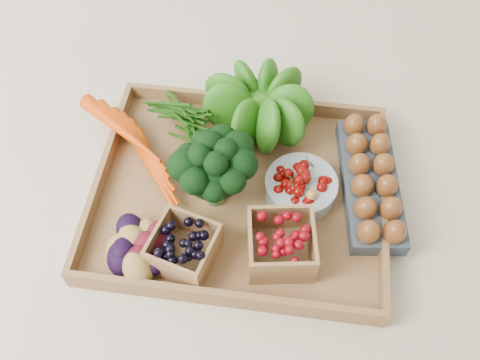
# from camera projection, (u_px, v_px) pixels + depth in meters

# --- Properties ---
(ground) EXTENTS (4.00, 4.00, 0.00)m
(ground) POSITION_uv_depth(u_px,v_px,m) (240.00, 197.00, 1.04)
(ground) COLOR beige
(ground) RESTS_ON ground
(tray) EXTENTS (0.55, 0.45, 0.01)m
(tray) POSITION_uv_depth(u_px,v_px,m) (240.00, 195.00, 1.04)
(tray) COLOR olive
(tray) RESTS_ON ground
(carrots) EXTENTS (0.22, 0.16, 0.05)m
(carrots) POSITION_uv_depth(u_px,v_px,m) (146.00, 154.00, 1.05)
(carrots) COLOR #D13D03
(carrots) RESTS_ON tray
(lettuce) EXTENTS (0.15, 0.15, 0.15)m
(lettuce) POSITION_uv_depth(u_px,v_px,m) (261.00, 102.00, 1.06)
(lettuce) COLOR #1E520C
(lettuce) RESTS_ON tray
(broccoli) EXTENTS (0.15, 0.15, 0.12)m
(broccoli) POSITION_uv_depth(u_px,v_px,m) (214.00, 180.00, 0.98)
(broccoli) COLOR black
(broccoli) RESTS_ON tray
(cherry_bowl) EXTENTS (0.14, 0.14, 0.04)m
(cherry_bowl) POSITION_uv_depth(u_px,v_px,m) (301.00, 187.00, 1.02)
(cherry_bowl) COLOR #8C9EA5
(cherry_bowl) RESTS_ON tray
(egg_carton) EXTENTS (0.14, 0.30, 0.03)m
(egg_carton) POSITION_uv_depth(u_px,v_px,m) (370.00, 184.00, 1.02)
(egg_carton) COLOR #383F47
(egg_carton) RESTS_ON tray
(potatoes) EXTENTS (0.14, 0.14, 0.08)m
(potatoes) POSITION_uv_depth(u_px,v_px,m) (135.00, 246.00, 0.92)
(potatoes) COLOR #430A13
(potatoes) RESTS_ON tray
(punnet_blackberry) EXTENTS (0.13, 0.13, 0.07)m
(punnet_blackberry) POSITION_uv_depth(u_px,v_px,m) (184.00, 248.00, 0.93)
(punnet_blackberry) COLOR black
(punnet_blackberry) RESTS_ON tray
(punnet_raspberry) EXTENTS (0.13, 0.13, 0.08)m
(punnet_raspberry) POSITION_uv_depth(u_px,v_px,m) (281.00, 244.00, 0.93)
(punnet_raspberry) COLOR #69040B
(punnet_raspberry) RESTS_ON tray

